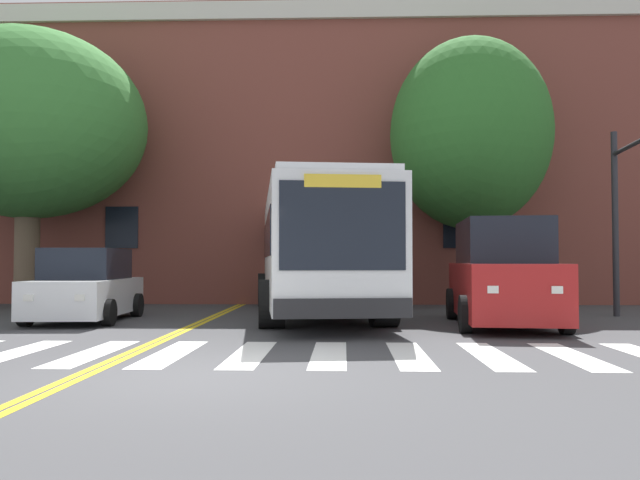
{
  "coord_description": "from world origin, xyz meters",
  "views": [
    {
      "loc": [
        1.82,
        -7.85,
        1.44
      ],
      "look_at": [
        1.31,
        8.43,
        1.99
      ],
      "focal_mm": 35.0,
      "sensor_mm": 36.0,
      "label": 1
    }
  ],
  "objects": [
    {
      "name": "ground_plane",
      "position": [
        0.0,
        0.0,
        0.0
      ],
      "size": [
        120.0,
        120.0,
        0.0
      ],
      "primitive_type": "plane",
      "color": "#424244"
    },
    {
      "name": "crosswalk",
      "position": [
        0.43,
        1.8,
        0.0
      ],
      "size": [
        12.84,
        2.96,
        0.01
      ],
      "color": "white",
      "rests_on": "ground"
    },
    {
      "name": "lane_line_yellow_inner",
      "position": [
        -1.51,
        15.8,
        0.0
      ],
      "size": [
        0.12,
        36.0,
        0.01
      ],
      "primitive_type": "cube",
      "color": "gold",
      "rests_on": "ground"
    },
    {
      "name": "lane_line_yellow_outer",
      "position": [
        -1.35,
        15.8,
        0.0
      ],
      "size": [
        0.12,
        36.0,
        0.01
      ],
      "primitive_type": "cube",
      "color": "gold",
      "rests_on": "ground"
    },
    {
      "name": "city_bus",
      "position": [
        1.07,
        9.4,
        1.8
      ],
      "size": [
        4.15,
        12.57,
        3.26
      ],
      "color": "white",
      "rests_on": "ground"
    },
    {
      "name": "car_white_near_lane",
      "position": [
        -4.27,
        6.95,
        0.8
      ],
      "size": [
        2.2,
        3.88,
        1.74
      ],
      "color": "white",
      "rests_on": "ground"
    },
    {
      "name": "car_red_far_lane",
      "position": [
        5.43,
        6.16,
        1.11
      ],
      "size": [
        2.49,
        5.01,
        2.35
      ],
      "color": "#AD1E1E",
      "rests_on": "ground"
    },
    {
      "name": "car_black_behind_bus",
      "position": [
        1.58,
        19.83,
        0.8
      ],
      "size": [
        2.27,
        4.8,
        1.75
      ],
      "color": "black",
      "rests_on": "ground"
    },
    {
      "name": "traffic_light_near_corner",
      "position": [
        8.87,
        7.09,
        3.18
      ],
      "size": [
        0.63,
        3.71,
        4.84
      ],
      "color": "#28282D",
      "rests_on": "ground"
    },
    {
      "name": "street_tree_curbside_large",
      "position": [
        5.83,
        11.32,
        5.32
      ],
      "size": [
        5.27,
        5.53,
        8.29
      ],
      "color": "brown",
      "rests_on": "ground"
    },
    {
      "name": "street_tree_curbside_small",
      "position": [
        -7.66,
        10.73,
        5.57
      ],
      "size": [
        9.8,
        9.62,
        8.44
      ],
      "color": "brown",
      "rests_on": "ground"
    },
    {
      "name": "building_facade",
      "position": [
        0.15,
        16.72,
        5.14
      ],
      "size": [
        42.24,
        8.0,
        10.26
      ],
      "color": "brown",
      "rests_on": "ground"
    }
  ]
}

